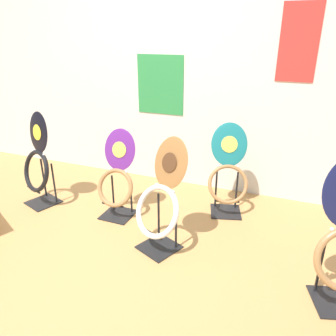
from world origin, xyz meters
The scene contains 6 objects.
ground_plane centered at (0.00, 0.00, 0.00)m, with size 14.00×14.00×0.00m, color #B7844C.
wall_back centered at (0.00, 1.98, 1.30)m, with size 8.00×0.07×2.60m.
toilet_seat_display_purple_note centered at (-0.07, 1.04, 0.35)m, with size 0.36×0.30×0.81m.
toilet_seat_display_jazz_black centered at (-0.89, 0.96, 0.42)m, with size 0.44×0.36×0.92m.
toilet_seat_display_teal_sax centered at (0.85, 1.48, 0.38)m, with size 0.42×0.41×0.84m.
toilet_seat_display_woodgrain centered at (0.50, 0.72, 0.42)m, with size 0.48×0.46×0.89m.
Camera 1 is at (1.36, -1.29, 1.60)m, focal length 35.00 mm.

